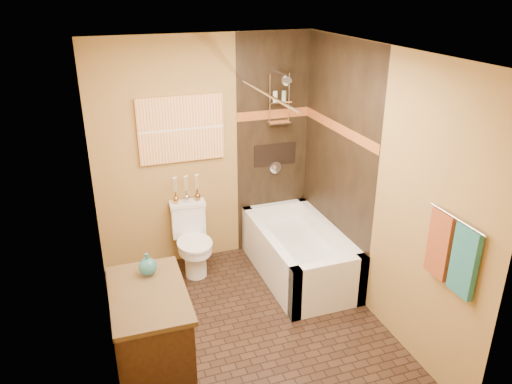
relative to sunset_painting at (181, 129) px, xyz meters
name	(u,v)px	position (x,y,z in m)	size (l,w,h in m)	color
floor	(251,331)	(0.26, -1.48, -1.55)	(3.00, 3.00, 0.00)	black
wall_left	(99,231)	(-0.94, -1.48, -0.30)	(0.02, 3.00, 2.50)	#A1823E
wall_right	(378,189)	(1.46, -1.48, -0.30)	(0.02, 3.00, 2.50)	#A1823E
wall_back	(206,153)	(0.26, 0.02, -0.30)	(2.40, 0.02, 2.50)	#A1823E
wall_front	(338,315)	(0.26, -2.98, -0.30)	(2.40, 0.02, 2.50)	#A1823E
ceiling	(250,51)	(0.26, -1.48, 0.95)	(3.00, 3.00, 0.00)	silver
alcove_tile_back	(273,146)	(1.03, 0.01, -0.30)	(0.85, 0.01, 2.50)	black
alcove_tile_right	(337,163)	(1.45, -0.73, -0.30)	(0.01, 1.50, 2.50)	black
mosaic_band_back	(274,114)	(1.03, 0.00, 0.07)	(0.85, 0.01, 0.10)	maroon
mosaic_band_right	(338,128)	(1.44, -0.73, 0.07)	(0.01, 1.50, 0.10)	maroon
alcove_niche	(275,154)	(1.06, 0.01, -0.40)	(0.50, 0.01, 0.25)	black
shower_fixtures	(279,112)	(1.06, -0.10, 0.12)	(0.24, 0.33, 1.16)	silver
curtain_rod	(265,93)	(0.66, -0.73, 0.47)	(0.03, 0.03, 1.55)	silver
towel_bar	(457,219)	(1.41, -2.53, -0.10)	(0.02, 0.02, 0.55)	silver
towel_teal	(464,261)	(1.42, -2.66, -0.37)	(0.05, 0.22, 0.52)	#216F6C
towel_rust	(440,244)	(1.42, -2.40, -0.37)	(0.05, 0.22, 0.52)	maroon
sunset_painting	(181,129)	(0.00, 0.00, 0.00)	(0.90, 0.04, 0.70)	orange
vanity_mirror	(99,216)	(-0.93, -1.76, -0.05)	(0.01, 1.00, 0.90)	white
bathtub	(299,257)	(1.06, -0.73, -1.33)	(0.80, 1.50, 0.55)	white
toilet	(192,239)	(0.00, -0.26, -1.17)	(0.39, 0.58, 0.76)	white
vanity	(151,336)	(-0.67, -1.76, -1.14)	(0.59, 0.94, 0.82)	black
teal_bottle	(147,264)	(-0.62, -1.51, -0.63)	(0.15, 0.15, 0.23)	#246A6C
bud_vases	(186,188)	(0.00, -0.09, -0.63)	(0.30, 0.06, 0.30)	#BD8A3B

